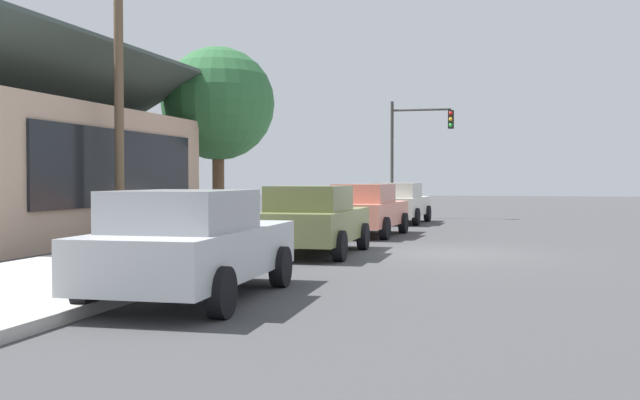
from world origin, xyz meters
The scene contains 11 objects.
ground_plane centered at (0.00, 0.00, 0.00)m, with size 120.00×120.00×0.00m, color #424244.
sidewalk_curb centered at (0.00, 5.60, 0.08)m, with size 60.00×4.20×0.16m, color #B2AFA8.
car_silver centered at (-7.63, 2.79, 0.81)m, with size 4.54×2.16×1.59m.
car_olive centered at (-1.05, 2.78, 0.81)m, with size 4.35×2.06×1.59m.
car_coral centered at (4.72, 2.67, 0.81)m, with size 4.41×2.10×1.59m.
car_ivory centered at (11.36, 2.66, 0.81)m, with size 4.45×2.12×1.59m.
storefront_building centered at (1.02, 11.98, 2.01)m, with size 10.99×6.56×5.53m.
shade_tree centered at (7.99, 8.90, 4.50)m, with size 4.17×4.17×6.61m.
traffic_light_main centered at (15.30, 2.54, 3.49)m, with size 0.37×2.79×5.20m.
utility_pole_wooden centered at (-0.27, 8.20, 3.93)m, with size 1.80×0.24×7.50m.
fire_hydrant_red centered at (-2.84, 4.20, 0.50)m, with size 0.22×0.22×0.71m.
Camera 1 is at (-17.44, -1.70, 1.75)m, focal length 41.45 mm.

